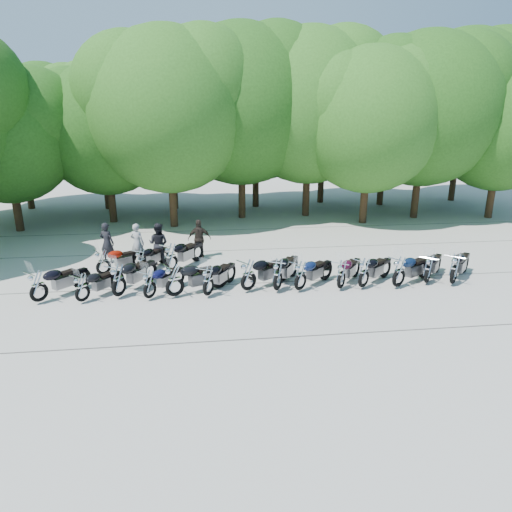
{
  "coord_description": "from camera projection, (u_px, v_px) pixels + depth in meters",
  "views": [
    {
      "loc": [
        -1.99,
        -14.81,
        6.28
      ],
      "look_at": [
        0.0,
        1.5,
        1.1
      ],
      "focal_mm": 32.0,
      "sensor_mm": 36.0,
      "label": 1
    }
  ],
  "objects": [
    {
      "name": "motorcycle_1",
      "position": [
        82.0,
        287.0,
        15.58
      ],
      "size": [
        1.8,
        2.0,
        1.17
      ],
      "primitive_type": null,
      "rotation": [
        0.0,
        0.0,
        2.46
      ],
      "color": "black",
      "rests_on": "ground"
    },
    {
      "name": "tree_8",
      "position": [
        502.0,
        127.0,
        26.92
      ],
      "size": [
        7.53,
        7.53,
        9.25
      ],
      "color": "#3A2614",
      "rests_on": "ground"
    },
    {
      "name": "motorcycle_10",
      "position": [
        364.0,
        272.0,
        16.82
      ],
      "size": [
        2.23,
        2.06,
        1.32
      ],
      "primitive_type": null,
      "rotation": [
        0.0,
        0.0,
        2.28
      ],
      "color": "black",
      "rests_on": "ground"
    },
    {
      "name": "tree_12",
      "position": [
        256.0,
        121.0,
        30.22
      ],
      "size": [
        7.88,
        7.88,
        9.67
      ],
      "color": "#3A2614",
      "rests_on": "ground"
    },
    {
      "name": "ground",
      "position": [
        261.0,
        298.0,
        16.14
      ],
      "size": [
        90.0,
        90.0,
        0.0
      ],
      "primitive_type": "plane",
      "color": "#A39F94",
      "rests_on": "ground"
    },
    {
      "name": "tree_14",
      "position": [
        386.0,
        120.0,
        30.85
      ],
      "size": [
        8.02,
        8.02,
        9.84
      ],
      "color": "#3A2614",
      "rests_on": "ground"
    },
    {
      "name": "motorcycle_0",
      "position": [
        38.0,
        285.0,
        15.52
      ],
      "size": [
        2.08,
        2.23,
        1.32
      ],
      "primitive_type": null,
      "rotation": [
        0.0,
        0.0,
        2.42
      ],
      "color": "black",
      "rests_on": "ground"
    },
    {
      "name": "tree_15",
      "position": [
        463.0,
        101.0,
        32.06
      ],
      "size": [
        9.67,
        9.67,
        11.86
      ],
      "color": "#3A2614",
      "rests_on": "ground"
    },
    {
      "name": "tree_4",
      "position": [
        241.0,
        106.0,
        26.6
      ],
      "size": [
        9.13,
        9.13,
        11.2
      ],
      "color": "#3A2614",
      "rests_on": "ground"
    },
    {
      "name": "rider_0",
      "position": [
        107.0,
        243.0,
        19.72
      ],
      "size": [
        0.77,
        0.66,
        1.79
      ],
      "primitive_type": "imported",
      "rotation": [
        0.0,
        0.0,
        2.72
      ],
      "color": "black",
      "rests_on": "ground"
    },
    {
      "name": "motorcycle_5",
      "position": [
        208.0,
        280.0,
        16.07
      ],
      "size": [
        1.79,
        2.29,
        1.28
      ],
      "primitive_type": null,
      "rotation": [
        0.0,
        0.0,
        2.58
      ],
      "color": "black",
      "rests_on": "ground"
    },
    {
      "name": "motorcycle_3",
      "position": [
        149.0,
        283.0,
        15.85
      ],
      "size": [
        1.81,
        2.11,
        1.21
      ],
      "primitive_type": null,
      "rotation": [
        0.0,
        0.0,
        2.5
      ],
      "color": "#0B0D33",
      "rests_on": "ground"
    },
    {
      "name": "tree_3",
      "position": [
        168.0,
        112.0,
        24.47
      ],
      "size": [
        8.7,
        8.7,
        10.67
      ],
      "color": "#3A2614",
      "rests_on": "ground"
    },
    {
      "name": "motorcycle_9",
      "position": [
        342.0,
        274.0,
        16.73
      ],
      "size": [
        1.91,
        2.2,
        1.27
      ],
      "primitive_type": null,
      "rotation": [
        0.0,
        0.0,
        2.49
      ],
      "color": "#37071E",
      "rests_on": "ground"
    },
    {
      "name": "tree_1",
      "position": [
        6.0,
        137.0,
        23.87
      ],
      "size": [
        6.97,
        6.97,
        8.55
      ],
      "color": "#3A2614",
      "rests_on": "ground"
    },
    {
      "name": "motorcycle_7",
      "position": [
        278.0,
        274.0,
        16.52
      ],
      "size": [
        1.88,
        2.53,
        1.4
      ],
      "primitive_type": null,
      "rotation": [
        0.0,
        0.0,
        2.62
      ],
      "color": "black",
      "rests_on": "ground"
    },
    {
      "name": "tree_5",
      "position": [
        309.0,
        107.0,
        27.19
      ],
      "size": [
        9.04,
        9.04,
        11.1
      ],
      "color": "#3A2614",
      "rests_on": "ground"
    },
    {
      "name": "motorcycle_2",
      "position": [
        118.0,
        279.0,
        15.98
      ],
      "size": [
        1.9,
        2.52,
        1.4
      ],
      "primitive_type": null,
      "rotation": [
        0.0,
        0.0,
        2.61
      ],
      "color": "black",
      "rests_on": "ground"
    },
    {
      "name": "rider_3",
      "position": [
        137.0,
        243.0,
        19.81
      ],
      "size": [
        0.75,
        0.64,
        1.73
      ],
      "primitive_type": "imported",
      "rotation": [
        0.0,
        0.0,
        2.71
      ],
      "color": "gray",
      "rests_on": "ground"
    },
    {
      "name": "motorcycle_6",
      "position": [
        249.0,
        274.0,
        16.5
      ],
      "size": [
        2.44,
        1.99,
        1.38
      ],
      "primitive_type": null,
      "rotation": [
        0.0,
        0.0,
        2.17
      ],
      "color": "black",
      "rests_on": "ground"
    },
    {
      "name": "motorcycle_13",
      "position": [
        455.0,
        268.0,
        17.15
      ],
      "size": [
        2.23,
        2.32,
        1.39
      ],
      "primitive_type": null,
      "rotation": [
        0.0,
        0.0,
        2.39
      ],
      "color": "black",
      "rests_on": "ground"
    },
    {
      "name": "rider_1",
      "position": [
        158.0,
        244.0,
        19.56
      ],
      "size": [
        1.07,
        0.95,
        1.81
      ],
      "primitive_type": "imported",
      "rotation": [
        0.0,
        0.0,
        2.78
      ],
      "color": "black",
      "rests_on": "ground"
    },
    {
      "name": "tree_7",
      "position": [
        425.0,
        111.0,
        26.66
      ],
      "size": [
        8.79,
        8.79,
        10.79
      ],
      "color": "#3A2614",
      "rests_on": "ground"
    },
    {
      "name": "motorcycle_14",
      "position": [
        103.0,
        261.0,
        18.17
      ],
      "size": [
        2.18,
        1.73,
        1.23
      ],
      "primitive_type": null,
      "rotation": [
        0.0,
        0.0,
        2.14
      ],
      "color": "#961305",
      "rests_on": "ground"
    },
    {
      "name": "rider_2",
      "position": [
        199.0,
        239.0,
        20.4
      ],
      "size": [
        1.03,
        0.43,
        1.76
      ],
      "primitive_type": "imported",
      "rotation": [
        0.0,
        0.0,
        3.14
      ],
      "color": "black",
      "rests_on": "ground"
    },
    {
      "name": "motorcycle_4",
      "position": [
        175.0,
        279.0,
        15.97
      ],
      "size": [
        2.54,
        1.76,
        1.39
      ],
      "primitive_type": null,
      "rotation": [
        0.0,
        0.0,
        2.03
      ],
      "color": "black",
      "rests_on": "ground"
    },
    {
      "name": "tree_13",
      "position": [
        324.0,
        116.0,
        31.64
      ],
      "size": [
        8.31,
        8.31,
        10.2
      ],
      "color": "#3A2614",
      "rests_on": "ground"
    },
    {
      "name": "motorcycle_16",
      "position": [
        171.0,
        257.0,
        18.5
      ],
      "size": [
        2.04,
        2.43,
        1.39
      ],
      "primitive_type": null,
      "rotation": [
        0.0,
        0.0,
        2.52
      ],
      "color": "black",
      "rests_on": "ground"
    },
    {
      "name": "motorcycle_8",
      "position": [
        301.0,
        275.0,
        16.55
      ],
      "size": [
        2.2,
        2.04,
        1.3
      ],
      "primitive_type": null,
      "rotation": [
        0.0,
        0.0,
        2.29
      ],
      "color": "#0E193E",
      "rests_on": "ground"
    },
    {
      "name": "tree_9",
      "position": [
        19.0,
        125.0,
        29.57
      ],
      "size": [
        7.59,
        7.59,
        9.32
      ],
      "color": "#3A2614",
      "rests_on": "ground"
    },
    {
      "name": "motorcycle_11",
      "position": [
        399.0,
        271.0,
        16.85
      ],
      "size": [
        2.47,
        1.9,
        1.38
      ],
      "primitive_type": null,
      "rotation": [
        0.0,
        0.0,
        2.12
      ],
      "color": "black",
      "rests_on": "ground"
    },
    {
      "name": "tree_2",
      "position": [
        105.0,
        130.0,
        25.86
      ],
      "size": [
        7.31,
        7.31,
        8.97
      ],
      "color": "#3A2614",
      "rests_on": "ground"
    },
    {
      "name": "tree_10",
      "position": [
        100.0,
        123.0,
        29.55
      ],
      "size": [
        7.78,
        7.78,
        9.55
      ],
      "color": "#3A2614",
      "rests_on": "ground"
    },
    {
      "name": "motorcycle_12",
      "position": [
        428.0,
        268.0,
        17.27
      ],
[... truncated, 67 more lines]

